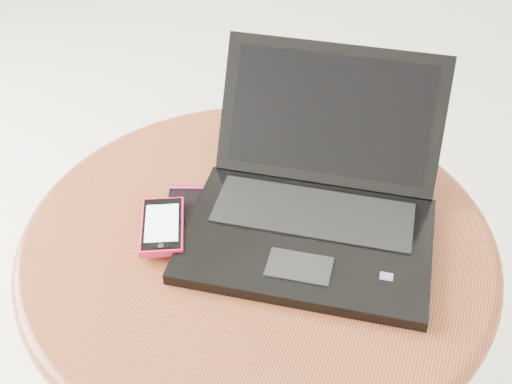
% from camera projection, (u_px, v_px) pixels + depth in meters
% --- Properties ---
extents(table, '(0.67, 0.67, 0.53)m').
position_uv_depth(table, '(257.00, 289.00, 1.02)').
color(table, '#512D1B').
rests_on(table, ground).
extents(laptop, '(0.36, 0.37, 0.20)m').
position_uv_depth(laptop, '(314.00, 202.00, 0.94)').
color(laptop, black).
rests_on(laptop, table).
extents(phone_black, '(0.09, 0.12, 0.01)m').
position_uv_depth(phone_black, '(186.00, 212.00, 0.97)').
color(phone_black, black).
rests_on(phone_black, table).
extents(phone_pink, '(0.10, 0.12, 0.01)m').
position_uv_depth(phone_pink, '(162.00, 226.00, 0.93)').
color(phone_pink, red).
rests_on(phone_pink, phone_black).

